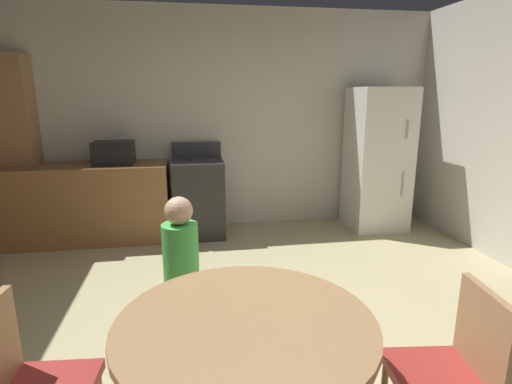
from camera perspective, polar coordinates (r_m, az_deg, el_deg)
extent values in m
plane|color=tan|center=(2.84, 0.58, -22.72)|extent=(14.00, 14.00, 0.00)
cube|color=beige|center=(5.19, -5.04, 9.98)|extent=(5.71, 0.12, 2.70)
cube|color=olive|center=(5.06, -22.91, -1.49)|extent=(1.89, 0.60, 0.90)
cube|color=#9E754C|center=(5.34, -30.67, 5.00)|extent=(0.44, 0.36, 2.10)
cube|color=#2D2B28|center=(4.92, -8.10, -0.95)|extent=(0.60, 0.60, 0.90)
cube|color=#38383D|center=(4.82, -8.28, 4.35)|extent=(0.60, 0.60, 0.02)
cube|color=#38383D|center=(5.09, -8.40, 5.96)|extent=(0.60, 0.04, 0.18)
cube|color=white|center=(5.31, 16.75, 4.44)|extent=(0.68, 0.66, 1.76)
cylinder|color=#B2B2B7|center=(5.05, 20.61, 8.28)|extent=(0.02, 0.02, 0.22)
cylinder|color=#B2B2B7|center=(5.15, 20.00, 1.07)|extent=(0.02, 0.02, 0.30)
cube|color=black|center=(4.88, -19.43, 5.24)|extent=(0.44, 0.32, 0.26)
cylinder|color=#9E754C|center=(1.79, -1.47, -18.26)|extent=(1.11, 1.11, 0.04)
cube|color=#9E2D28|center=(2.14, 24.30, -22.88)|extent=(0.45, 0.45, 0.05)
cube|color=#9E754C|center=(2.11, 29.47, -17.28)|extent=(0.08, 0.38, 0.42)
cylinder|color=#665B51|center=(2.76, -10.12, -17.81)|extent=(0.17, 0.17, 0.50)
cylinder|color=#4CC656|center=(2.55, -10.56, -8.97)|extent=(0.28, 0.28, 0.42)
sphere|color=#D6A884|center=(2.46, -10.86, -2.61)|extent=(0.17, 0.17, 0.17)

